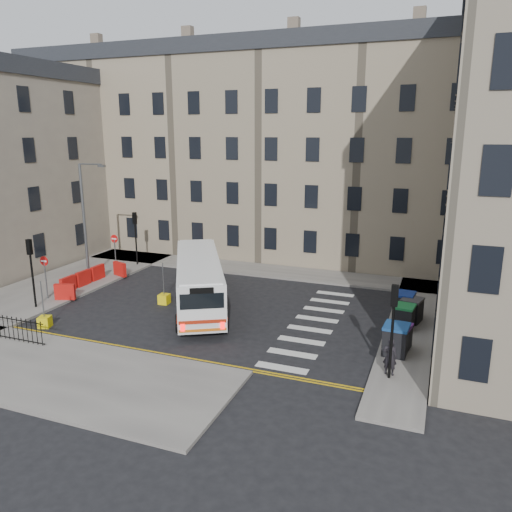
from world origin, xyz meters
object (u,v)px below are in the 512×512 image
Objects in this scene: wheelie_bin_b at (401,337)px; bollard_yellow at (164,299)px; wheelie_bin_a at (396,339)px; pedestrian at (390,357)px; streetlamp at (84,220)px; bollard_chevron at (45,322)px; bus at (199,279)px; wheelie_bin_e at (404,304)px; wheelie_bin_c at (404,317)px; wheelie_bin_d at (412,310)px.

wheelie_bin_b is 14.28m from bollard_yellow.
pedestrian is at bearing -87.05° from wheelie_bin_a.
streetlamp is at bearing 170.63° from wheelie_bin_a.
wheelie_bin_a reaches higher than bollard_yellow.
bollard_chevron is (-4.03, -5.58, 0.00)m from bollard_yellow.
wheelie_bin_b is at bearing -7.57° from bollard_yellow.
pedestrian is 2.72× the size of bollard_chevron.
wheelie_bin_e is at bearing -17.64° from bus.
wheelie_bin_c is (-0.07, 2.71, 0.04)m from wheelie_bin_b.
wheelie_bin_b is (0.17, 0.69, -0.12)m from wheelie_bin_a.
pedestrian is 14.77m from bollard_yellow.
wheelie_bin_a reaches higher than bollard_chevron.
pedestrian is at bearing -52.66° from bus.
bollard_chevron is at bearing -149.67° from wheelie_bin_e.
bollard_yellow is (-13.96, 4.78, -0.67)m from pedestrian.
pedestrian is (-0.03, -2.21, 0.10)m from wheelie_bin_a.
pedestrian is (-0.12, -5.61, 0.18)m from wheelie_bin_c.
bus reaches higher than wheelie_bin_b.
wheelie_bin_a is 18.27m from bollard_chevron.
streetlamp is at bearing 114.05° from bollard_chevron.
bollard_yellow is (-13.98, 2.57, -0.57)m from wheelie_bin_a.
bus is at bearing 43.17° from bollard_chevron.
pedestrian is (-0.19, -2.90, 0.22)m from wheelie_bin_b.
pedestrian reaches higher than bollard_chevron.
wheelie_bin_d is at bearing -90.98° from pedestrian.
streetlamp is 22.98m from pedestrian.
bus is at bearing 178.49° from wheelie_bin_b.
bus is 12.27m from wheelie_bin_d.
wheelie_bin_a is at bearing -13.01° from streetlamp.
bollard_yellow is (-13.91, -2.68, -0.54)m from wheelie_bin_e.
bus is at bearing -170.57° from wheelie_bin_c.
wheelie_bin_d reaches higher than bollard_yellow.
wheelie_bin_a is at bearing -94.56° from wheelie_bin_b.
streetlamp is 13.57× the size of bollard_yellow.
wheelie_bin_d reaches higher than bollard_chevron.
bollard_yellow is at bearing -178.64° from wheelie_bin_b.
wheelie_bin_d is at bearing -21.25° from bus.
streetlamp reaches higher than bus.
wheelie_bin_a is 1.04× the size of wheelie_bin_e.
wheelie_bin_d is at bearing -51.12° from wheelie_bin_e.
wheelie_bin_c is 2.11× the size of bollard_chevron.
wheelie_bin_d is (0.22, 3.87, 0.06)m from wheelie_bin_b.
bollard_chevron is at bearing -159.56° from wheelie_bin_b.
wheelie_bin_a is 0.87× the size of pedestrian.
wheelie_bin_e reaches higher than bollard_chevron.
bus is 2.67m from bollard_yellow.
wheelie_bin_a is at bearing -42.93° from bus.
wheelie_bin_a is (11.73, -2.88, -0.83)m from bus.
bus is 12.11m from wheelie_bin_a.
bus is 8.81× the size of wheelie_bin_b.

